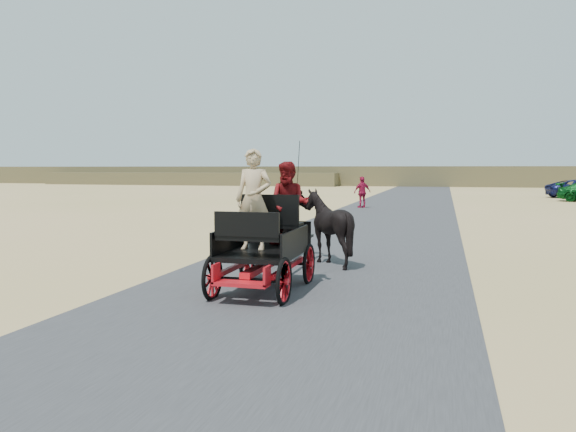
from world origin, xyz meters
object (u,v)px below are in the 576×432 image
(horse_left, at_px, (281,226))
(horse_right, at_px, (328,227))
(carriage, at_px, (264,270))
(pedestrian, at_px, (362,192))

(horse_left, distance_m, horse_right, 1.10)
(carriage, bearing_deg, pedestrian, 93.45)
(horse_right, bearing_deg, pedestrian, -84.28)
(pedestrian, bearing_deg, carriage, 54.74)
(carriage, relative_size, pedestrian, 1.39)
(carriage, distance_m, horse_left, 3.09)
(horse_left, relative_size, pedestrian, 1.16)
(horse_left, bearing_deg, pedestrian, -87.71)
(horse_right, relative_size, pedestrian, 0.98)
(carriage, distance_m, horse_right, 3.09)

